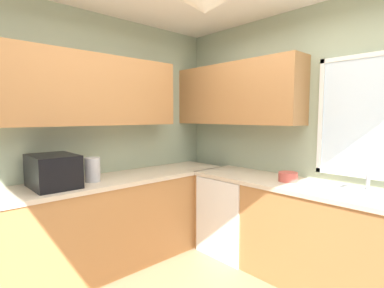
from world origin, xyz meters
name	(u,v)px	position (x,y,z in m)	size (l,w,h in m)	color
room_shell	(185,84)	(-0.76, 0.52, 1.84)	(3.66, 3.36, 2.69)	#9EAD8E
counter_run_left	(101,224)	(-1.46, 0.00, 0.46)	(0.65, 2.97, 0.91)	#AD7542
counter_run_back	(324,238)	(0.21, 1.31, 0.46)	(2.75, 0.65, 0.91)	#AD7542
dishwasher	(233,214)	(-0.80, 1.28, 0.43)	(0.60, 0.60, 0.87)	white
microwave	(53,171)	(-1.46, -0.43, 1.06)	(0.48, 0.36, 0.29)	black
kettle	(93,169)	(-1.44, -0.08, 1.03)	(0.15, 0.15, 0.23)	#B7B7BC
sink_assembly	(361,193)	(0.48, 1.32, 0.92)	(0.53, 0.40, 0.19)	#9EA0A5
bowl	(288,177)	(-0.16, 1.31, 0.96)	(0.18, 0.18, 0.09)	#B74C42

